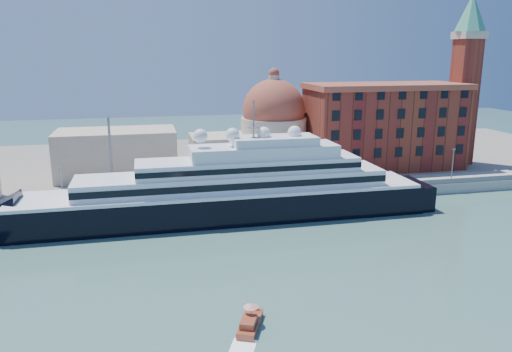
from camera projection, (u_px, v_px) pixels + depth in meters
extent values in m
plane|color=#3A655E|center=(234.00, 264.00, 80.63)|extent=(400.00, 400.00, 0.00)
cube|color=gray|center=(206.00, 199.00, 112.51)|extent=(180.00, 10.00, 2.50)
cube|color=slate|center=(189.00, 162.00, 151.38)|extent=(260.00, 72.00, 2.00)
cube|color=slate|center=(209.00, 196.00, 107.81)|extent=(180.00, 0.10, 1.20)
cube|color=black|center=(223.00, 208.00, 102.29)|extent=(83.66, 12.87, 6.97)
cube|color=black|center=(408.00, 196.00, 111.41)|extent=(6.44, 11.80, 6.44)
cube|color=white|center=(223.00, 190.00, 101.39)|extent=(81.52, 13.09, 0.64)
cube|color=white|center=(233.00, 180.00, 101.39)|extent=(62.21, 10.73, 3.22)
cube|color=black|center=(238.00, 187.00, 96.32)|extent=(62.21, 0.15, 1.29)
cube|color=white|center=(248.00, 165.00, 101.38)|extent=(45.05, 9.65, 2.79)
cube|color=white|center=(264.00, 151.00, 101.43)|extent=(30.03, 8.58, 2.57)
cube|color=white|center=(274.00, 141.00, 101.39)|extent=(17.16, 7.51, 1.72)
cylinder|color=slate|center=(254.00, 119.00, 99.38)|extent=(0.32, 0.32, 7.51)
sphere|color=white|center=(200.00, 136.00, 97.77)|extent=(2.79, 2.79, 2.79)
sphere|color=white|center=(233.00, 135.00, 99.17)|extent=(2.79, 2.79, 2.79)
sphere|color=white|center=(264.00, 134.00, 100.56)|extent=(2.79, 2.79, 2.79)
sphere|color=white|center=(294.00, 133.00, 101.96)|extent=(2.79, 2.79, 2.79)
cube|color=maroon|center=(250.00, 325.00, 61.84)|extent=(4.58, 6.85, 1.09)
cube|color=maroon|center=(248.00, 322.00, 60.58)|extent=(2.67, 3.19, 0.87)
cylinder|color=slate|center=(251.00, 312.00, 62.04)|extent=(0.07, 0.07, 1.74)
cone|color=red|center=(251.00, 305.00, 61.80)|extent=(1.96, 1.96, 0.44)
cube|color=brown|center=(384.00, 128.00, 138.03)|extent=(42.00, 18.00, 22.00)
cube|color=brown|center=(386.00, 86.00, 135.29)|extent=(43.00, 19.00, 1.50)
cube|color=brown|center=(463.00, 103.00, 141.69)|extent=(6.00, 6.00, 35.00)
cube|color=beige|center=(469.00, 35.00, 137.27)|extent=(7.00, 7.00, 2.00)
cone|color=#469B7C|center=(472.00, 12.00, 135.84)|extent=(8.40, 8.40, 10.00)
cylinder|color=beige|center=(273.00, 143.00, 138.16)|extent=(18.00, 18.00, 14.00)
sphere|color=brown|center=(274.00, 110.00, 136.01)|extent=(17.00, 17.00, 17.00)
cylinder|color=beige|center=(274.00, 81.00, 134.10)|extent=(3.00, 3.00, 3.00)
cube|color=beige|center=(225.00, 154.00, 133.70)|extent=(18.00, 14.00, 10.00)
cube|color=beige|center=(117.00, 153.00, 129.28)|extent=(30.00, 16.00, 12.00)
cylinder|color=slate|center=(62.00, 187.00, 101.91)|extent=(0.24, 0.24, 8.00)
cube|color=slate|center=(60.00, 168.00, 100.93)|extent=(0.80, 0.30, 0.25)
cylinder|color=slate|center=(208.00, 179.00, 108.42)|extent=(0.24, 0.24, 8.00)
cube|color=slate|center=(207.00, 161.00, 107.44)|extent=(0.80, 0.30, 0.25)
cylinder|color=slate|center=(337.00, 172.00, 114.93)|extent=(0.24, 0.24, 8.00)
cube|color=slate|center=(338.00, 155.00, 113.95)|extent=(0.80, 0.30, 0.25)
cylinder|color=slate|center=(452.00, 166.00, 121.44)|extent=(0.24, 0.24, 8.00)
cube|color=slate|center=(454.00, 149.00, 120.46)|extent=(0.80, 0.30, 0.25)
cylinder|color=slate|center=(111.00, 159.00, 104.78)|extent=(0.50, 0.50, 18.00)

